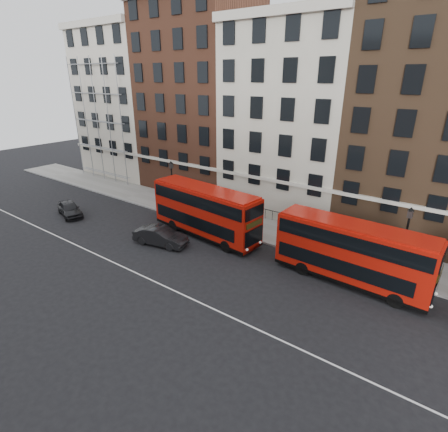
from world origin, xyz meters
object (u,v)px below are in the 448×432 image
Objects in this scene: car_rear at (70,209)px; bus_c at (351,251)px; bus_b at (205,210)px; car_front at (160,236)px.

bus_c is at bearing -62.80° from car_rear.
car_rear is at bearing -157.16° from bus_b.
car_front is at bearing -164.12° from bus_c.
bus_b reaches higher than bus_c.
car_rear is (-27.50, -4.54, -1.62)m from bus_c.
car_front reaches higher than car_rear.
bus_b is 1.05× the size of bus_c.
car_rear is (-14.50, -4.55, -1.71)m from bus_b.
car_rear is 0.92× the size of car_front.
bus_c reaches higher than car_front.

